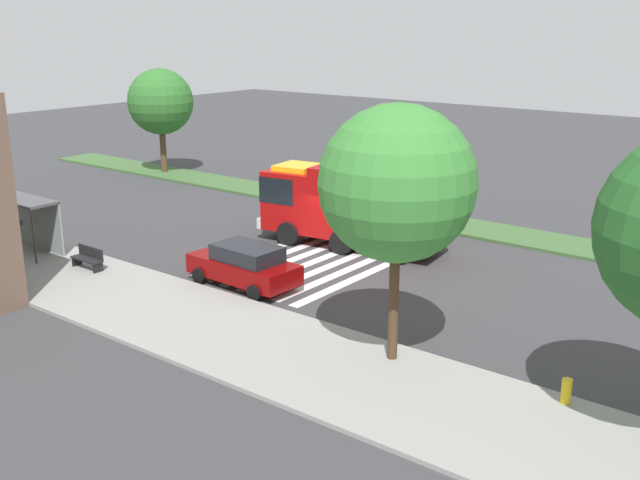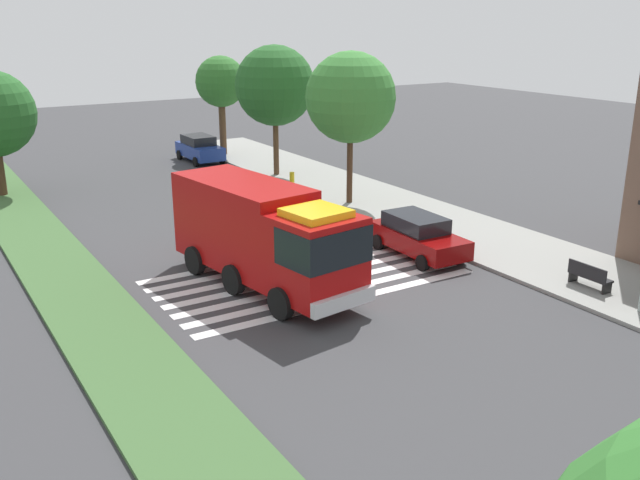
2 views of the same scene
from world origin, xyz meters
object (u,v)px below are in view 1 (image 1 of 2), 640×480
sidewalk_tree_center (397,184)px  fire_truck (350,202)px  bench_near_shelter (88,258)px  fire_hydrant (566,391)px  median_tree_west (160,102)px  parked_car_mid (245,265)px  bus_stop_shelter (31,213)px

sidewalk_tree_center → fire_truck: bearing=-48.0°
bench_near_shelter → fire_hydrant: bearing=-177.1°
median_tree_west → sidewalk_tree_center: bearing=151.6°
parked_car_mid → fire_hydrant: bearing=174.8°
median_tree_west → fire_truck: bearing=163.0°
median_tree_west → fire_hydrant: size_ratio=9.86×
bus_stop_shelter → bench_near_shelter: size_ratio=2.19×
parked_car_mid → fire_truck: bearing=-88.1°
sidewalk_tree_center → fire_hydrant: sidewalk_tree_center is taller
fire_truck → parked_car_mid: bearing=81.9°
fire_truck → median_tree_west: median_tree_west is taller
fire_hydrant → median_tree_west: bearing=-23.8°
parked_car_mid → bus_stop_shelter: size_ratio=1.35×
fire_truck → bus_stop_shelter: fire_truck is taller
sidewalk_tree_center → fire_hydrant: bearing=-174.5°
bus_stop_shelter → fire_hydrant: bearing=-177.6°
parked_car_mid → sidewalk_tree_center: (-8.26, 2.20, 4.69)m
bus_stop_shelter → bench_near_shelter: 4.20m
parked_car_mid → median_tree_west: bearing=-31.2°
bench_near_shelter → sidewalk_tree_center: 15.43m
fire_truck → parked_car_mid: fire_truck is taller
fire_truck → bus_stop_shelter: size_ratio=2.58×
fire_hydrant → bench_near_shelter: bearing=2.9°
parked_car_mid → fire_hydrant: 13.58m
parked_car_mid → bench_near_shelter: size_ratio=2.94×
fire_truck → parked_car_mid: size_ratio=1.91×
fire_truck → bench_near_shelter: bearing=48.7°
fire_hydrant → sidewalk_tree_center: bearing=5.5°
bench_near_shelter → parked_car_mid: bearing=-156.9°
parked_car_mid → bus_stop_shelter: 10.74m
parked_car_mid → sidewalk_tree_center: size_ratio=0.61×
sidewalk_tree_center → fire_hydrant: 7.28m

